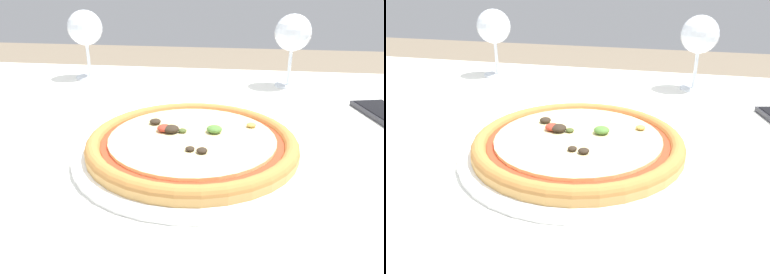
# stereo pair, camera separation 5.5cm
# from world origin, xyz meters

# --- Properties ---
(dining_table) EXTENTS (1.30, 1.10, 0.75)m
(dining_table) POSITION_xyz_m (0.00, 0.00, 0.67)
(dining_table) COLOR #997047
(dining_table) RESTS_ON ground_plane
(pizza_plate) EXTENTS (0.35, 0.35, 0.04)m
(pizza_plate) POSITION_xyz_m (0.15, -0.00, 0.77)
(pizza_plate) COLOR white
(pizza_plate) RESTS_ON dining_table
(wine_glass_far_left) EXTENTS (0.08, 0.08, 0.17)m
(wine_glass_far_left) POSITION_xyz_m (0.33, 0.40, 0.87)
(wine_glass_far_left) COLOR silver
(wine_glass_far_left) RESTS_ON dining_table
(wine_glass_far_right) EXTENTS (0.09, 0.09, 0.17)m
(wine_glass_far_right) POSITION_xyz_m (-0.17, 0.41, 0.87)
(wine_glass_far_right) COLOR silver
(wine_glass_far_right) RESTS_ON dining_table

